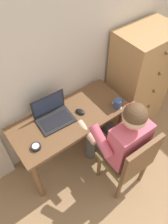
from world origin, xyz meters
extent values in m
cube|color=beige|center=(0.00, 2.20, 1.25)|extent=(4.80, 0.05, 2.50)
cube|color=brown|center=(-0.55, 1.87, 0.72)|extent=(1.19, 0.52, 0.03)
cylinder|color=brown|center=(-1.08, 1.67, 0.35)|extent=(0.06, 0.06, 0.70)
cylinder|color=brown|center=(-0.01, 1.67, 0.35)|extent=(0.06, 0.06, 0.70)
cylinder|color=brown|center=(-1.08, 2.07, 0.35)|extent=(0.06, 0.06, 0.70)
cylinder|color=brown|center=(-0.01, 2.07, 0.35)|extent=(0.06, 0.06, 0.70)
cube|color=tan|center=(0.48, 1.91, 0.64)|extent=(0.65, 0.45, 1.29)
sphere|color=brown|center=(0.48, 1.67, 0.13)|extent=(0.04, 0.04, 0.04)
sphere|color=brown|center=(0.48, 1.67, 0.39)|extent=(0.04, 0.04, 0.04)
sphere|color=brown|center=(0.48, 1.67, 0.64)|extent=(0.04, 0.04, 0.04)
sphere|color=brown|center=(0.48, 1.67, 0.90)|extent=(0.04, 0.04, 0.04)
sphere|color=brown|center=(0.48, 1.67, 1.16)|extent=(0.04, 0.04, 0.04)
cube|color=brown|center=(-0.29, 1.32, 0.45)|extent=(0.43, 0.41, 0.05)
cube|color=brown|center=(-0.29, 1.14, 0.68)|extent=(0.42, 0.05, 0.42)
cylinder|color=brown|center=(-0.12, 1.48, 0.21)|extent=(0.04, 0.04, 0.42)
cylinder|color=brown|center=(-0.46, 1.48, 0.21)|extent=(0.04, 0.04, 0.42)
cylinder|color=brown|center=(-0.12, 1.16, 0.21)|extent=(0.04, 0.04, 0.42)
cylinder|color=brown|center=(-0.46, 1.16, 0.21)|extent=(0.04, 0.04, 0.42)
cylinder|color=#4C4C4C|center=(-0.20, 1.54, 0.49)|extent=(0.15, 0.40, 0.14)
cylinder|color=#4C4C4C|center=(-0.38, 1.54, 0.49)|extent=(0.15, 0.40, 0.14)
cylinder|color=#4C4C4C|center=(-0.19, 1.74, 0.25)|extent=(0.11, 0.11, 0.49)
cylinder|color=#4C4C4C|center=(-0.37, 1.74, 0.25)|extent=(0.11, 0.11, 0.49)
cube|color=#D1566B|center=(-0.29, 1.31, 0.72)|extent=(0.36, 0.21, 0.46)
cylinder|color=#D1566B|center=(-0.07, 1.44, 0.81)|extent=(0.09, 0.30, 0.25)
cylinder|color=#D1566B|center=(-0.51, 1.44, 0.81)|extent=(0.09, 0.30, 0.25)
cylinder|color=#DBAD8E|center=(-0.06, 1.64, 0.70)|extent=(0.07, 0.27, 0.11)
cylinder|color=#DBAD8E|center=(-0.50, 1.64, 0.70)|extent=(0.07, 0.27, 0.11)
sphere|color=#DBAD8E|center=(-0.29, 1.32, 1.08)|extent=(0.20, 0.20, 0.20)
sphere|color=#513823|center=(-0.29, 1.32, 1.11)|extent=(0.20, 0.20, 0.20)
cube|color=#232326|center=(-0.68, 1.91, 0.75)|extent=(0.35, 0.26, 0.02)
cube|color=black|center=(-0.68, 1.90, 0.76)|extent=(0.29, 0.17, 0.00)
cube|color=#232326|center=(-0.67, 2.04, 0.86)|extent=(0.34, 0.03, 0.22)
cube|color=#2D3851|center=(-0.67, 2.03, 0.86)|extent=(0.31, 0.02, 0.18)
ellipsoid|color=black|center=(-0.43, 1.85, 0.75)|extent=(0.09, 0.11, 0.03)
cylinder|color=black|center=(-0.98, 1.76, 0.75)|extent=(0.09, 0.09, 0.03)
cylinder|color=silver|center=(-0.98, 1.76, 0.77)|extent=(0.06, 0.06, 0.00)
cylinder|color=#33518C|center=(-0.09, 1.69, 0.78)|extent=(0.08, 0.08, 0.09)
torus|color=#33518C|center=(-0.03, 1.69, 0.79)|extent=(0.06, 0.01, 0.06)
camera|label=1|loc=(-1.26, 0.68, 2.43)|focal=35.81mm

